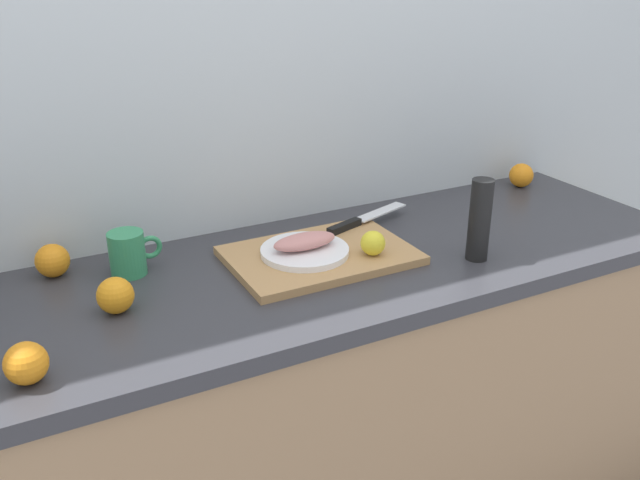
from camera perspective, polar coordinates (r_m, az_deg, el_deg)
back_wall at (r=1.77m, az=-5.75°, el=12.16°), size 3.20×0.05×2.50m
kitchen_counter at (r=1.84m, az=-0.74°, el=-14.95°), size 2.00×0.60×0.90m
cutting_board at (r=1.63m, az=-0.00°, el=-1.29°), size 0.43×0.29×0.02m
white_plate at (r=1.61m, az=-1.39°, el=-0.96°), size 0.21×0.21×0.01m
fish_fillet at (r=1.60m, az=-1.40°, el=-0.13°), size 0.16×0.07×0.04m
chef_knife at (r=1.79m, az=3.19°, el=1.60°), size 0.28×0.12×0.02m
lemon_0 at (r=1.61m, az=4.44°, el=-0.26°), size 0.06×0.06×0.06m
coffee_mug_2 at (r=1.60m, az=-15.69°, el=-1.07°), size 0.12×0.08×0.10m
orange_0 at (r=1.65m, az=-21.42°, el=-1.61°), size 0.08×0.08×0.08m
orange_1 at (r=1.45m, az=-16.70°, el=-4.44°), size 0.08×0.08×0.08m
orange_2 at (r=1.28m, az=-23.31°, el=-9.43°), size 0.07×0.07×0.07m
orange_3 at (r=2.22m, az=16.44°, el=5.20°), size 0.07×0.07×0.07m
pepper_mill at (r=1.64m, az=13.18°, el=1.64°), size 0.05×0.05×0.20m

